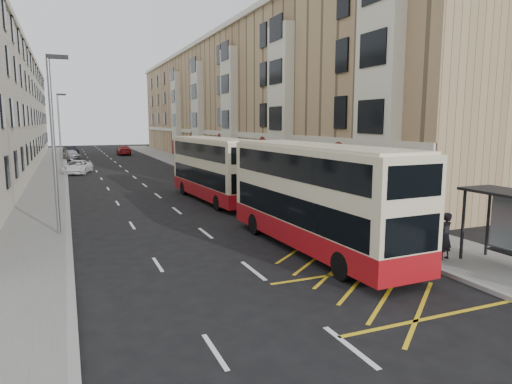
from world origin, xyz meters
name	(u,v)px	position (x,y,z in m)	size (l,w,h in m)	color
ground	(308,314)	(0.00, 0.00, 0.00)	(200.00, 200.00, 0.00)	black
pavement_right	(227,177)	(8.00, 30.00, 0.07)	(4.00, 120.00, 0.15)	slate
pavement_left	(47,186)	(-7.50, 30.00, 0.07)	(3.00, 120.00, 0.15)	slate
kerb_right	(207,178)	(6.00, 30.00, 0.07)	(0.25, 120.00, 0.15)	gray
kerb_left	(67,185)	(-6.00, 30.00, 0.07)	(0.25, 120.00, 0.15)	gray
road_markings	(121,167)	(0.00, 45.00, 0.01)	(10.00, 110.00, 0.01)	silver
terrace_right	(238,104)	(14.88, 45.38, 7.52)	(10.75, 79.00, 15.25)	tan
guard_railing	(370,222)	(6.25, 5.75, 0.86)	(0.06, 6.56, 1.01)	#CF0107
street_lamp_near	(54,135)	(-6.35, 12.00, 4.64)	(0.93, 0.18, 8.00)	slate
street_lamp_far	(60,128)	(-6.35, 42.00, 4.64)	(0.93, 0.18, 8.00)	slate
double_decker_front	(316,197)	(3.34, 5.46, 2.21)	(2.89, 10.95, 4.33)	beige
double_decker_rear	(214,169)	(3.12, 18.47, 2.13)	(3.09, 10.63, 4.18)	beige
pedestrian_near	(445,236)	(6.91, 2.09, 1.04)	(0.65, 0.43, 1.78)	black
pedestrian_far	(357,211)	(6.85, 7.53, 0.98)	(0.97, 0.41, 1.66)	black
white_van	(77,167)	(-4.93, 39.48, 0.67)	(2.23, 4.84, 1.34)	white
car_silver	(72,155)	(-5.20, 57.76, 0.73)	(1.71, 4.26, 1.45)	#9FA1A5
car_dark	(71,151)	(-5.20, 68.44, 0.70)	(1.48, 4.23, 1.39)	black
car_red	(124,150)	(2.67, 65.17, 0.72)	(2.01, 4.94, 1.44)	#AA1C1E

